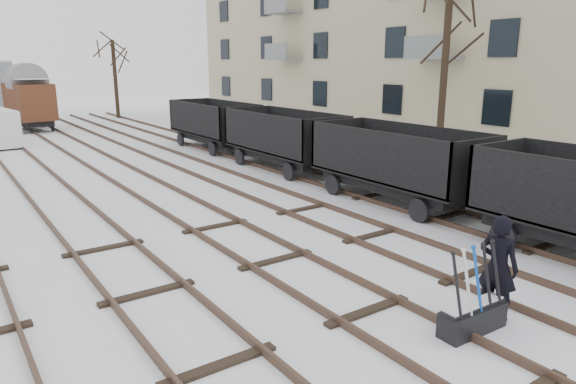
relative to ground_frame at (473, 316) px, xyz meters
name	(u,v)px	position (x,y,z in m)	size (l,w,h in m)	color
ground	(368,313)	(-0.97, 1.49, -0.28)	(120.00, 120.00, 0.00)	white
tracks	(126,175)	(-0.97, 15.16, -0.21)	(13.90, 52.00, 0.16)	black
ground_frame	(473,316)	(0.00, 0.00, 0.00)	(1.31, 0.46, 1.49)	black
worker	(498,267)	(0.75, 0.10, 0.66)	(0.69, 0.45, 1.89)	black
freight_wagon_b	(397,174)	(5.03, 6.52, 0.64)	(2.36, 5.90, 2.41)	black
freight_wagon_c	(284,147)	(5.03, 12.92, 0.64)	(2.36, 5.90, 2.41)	black
freight_wagon_d	(214,131)	(5.03, 19.32, 0.64)	(2.36, 5.90, 2.41)	black
box_van_wagon	(29,100)	(-1.49, 32.85, 1.68)	(2.81, 4.64, 3.37)	black
tree_near	(443,85)	(10.62, 9.43, 3.18)	(0.30, 0.30, 6.92)	black
tree_far_right	(115,79)	(5.57, 37.46, 2.75)	(0.30, 0.30, 6.07)	black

